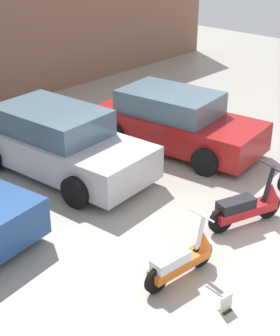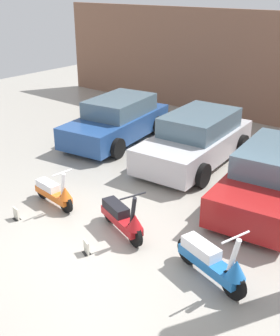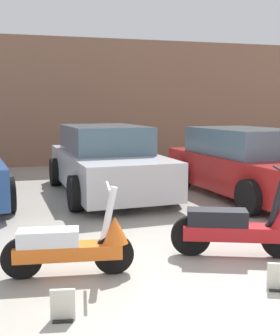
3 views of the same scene
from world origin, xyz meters
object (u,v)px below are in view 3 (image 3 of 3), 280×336
object	(u,v)px
scooter_front_right	(242,226)
car_rear_right	(247,164)
placard_near_right_scooter	(278,278)
scooter_front_left	(74,244)
placard_near_left_scooter	(63,307)
car_rear_center	(106,161)

from	to	relation	value
scooter_front_right	car_rear_right	size ratio (longest dim) A/B	0.36
placard_near_right_scooter	scooter_front_left	bearing A→B (deg)	155.43
scooter_front_right	placard_near_right_scooter	bearing A→B (deg)	-76.43
car_rear_right	placard_near_left_scooter	xyz separation A→B (m)	(-3.80, -3.96, -0.51)
car_rear_center	placard_near_left_scooter	distance (m)	5.13
scooter_front_right	car_rear_center	distance (m)	4.08
scooter_front_left	placard_near_right_scooter	xyz separation A→B (m)	(1.81, -0.83, -0.22)
scooter_front_left	car_rear_center	distance (m)	4.20
scooter_front_left	placard_near_right_scooter	world-z (taller)	scooter_front_left
scooter_front_left	car_rear_center	world-z (taller)	car_rear_center
placard_near_right_scooter	car_rear_right	bearing A→B (deg)	65.13
scooter_front_left	car_rear_right	xyz separation A→B (m)	(3.62, 3.07, 0.29)
scooter_front_left	car_rear_center	size ratio (longest dim) A/B	0.33
car_rear_center	placard_near_left_scooter	xyz separation A→B (m)	(-1.24, -4.95, -0.53)
placard_near_left_scooter	placard_near_right_scooter	distance (m)	2.00
car_rear_right	placard_near_right_scooter	size ratio (longest dim) A/B	15.36
car_rear_right	placard_near_right_scooter	world-z (taller)	car_rear_right
car_rear_right	car_rear_center	bearing A→B (deg)	-117.52
scooter_front_left	placard_near_left_scooter	size ratio (longest dim) A/B	5.13
car_rear_center	placard_near_left_scooter	bearing A→B (deg)	-18.37
placard_near_right_scooter	car_rear_center	bearing A→B (deg)	98.83
car_rear_right	placard_near_right_scooter	distance (m)	4.33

